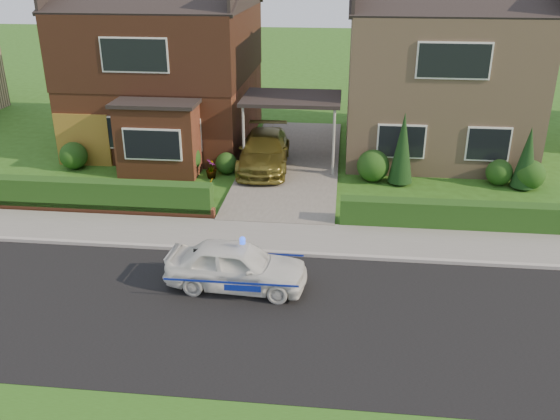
# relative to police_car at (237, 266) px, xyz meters

# --- Properties ---
(ground) EXTENTS (120.00, 120.00, 0.00)m
(ground) POSITION_rel_police_car_xyz_m (0.49, -1.20, -0.61)
(ground) COLOR #285015
(ground) RESTS_ON ground
(road) EXTENTS (60.00, 6.00, 0.02)m
(road) POSITION_rel_police_car_xyz_m (0.49, -1.20, -0.61)
(road) COLOR black
(road) RESTS_ON ground
(kerb) EXTENTS (60.00, 0.16, 0.12)m
(kerb) POSITION_rel_police_car_xyz_m (0.49, 1.85, -0.55)
(kerb) COLOR #9E9993
(kerb) RESTS_ON ground
(sidewalk) EXTENTS (60.00, 2.00, 0.10)m
(sidewalk) POSITION_rel_police_car_xyz_m (0.49, 2.90, -0.56)
(sidewalk) COLOR slate
(sidewalk) RESTS_ON ground
(driveway) EXTENTS (3.80, 12.00, 0.12)m
(driveway) POSITION_rel_police_car_xyz_m (0.49, 9.80, -0.55)
(driveway) COLOR #666059
(driveway) RESTS_ON ground
(house_left) EXTENTS (7.50, 9.53, 7.25)m
(house_left) POSITION_rel_police_car_xyz_m (-5.29, 12.70, 3.20)
(house_left) COLOR brown
(house_left) RESTS_ON ground
(house_right) EXTENTS (7.50, 8.06, 7.25)m
(house_right) POSITION_rel_police_car_xyz_m (6.29, 12.79, 3.05)
(house_right) COLOR tan
(house_right) RESTS_ON ground
(carport_link) EXTENTS (3.80, 3.00, 2.77)m
(carport_link) POSITION_rel_police_car_xyz_m (0.49, 9.75, 2.05)
(carport_link) COLOR black
(carport_link) RESTS_ON ground
(garage_door) EXTENTS (2.20, 0.10, 2.10)m
(garage_door) POSITION_rel_police_car_xyz_m (-7.76, 8.76, 0.44)
(garage_door) COLOR olive
(garage_door) RESTS_ON ground
(dwarf_wall) EXTENTS (7.70, 0.25, 0.36)m
(dwarf_wall) POSITION_rel_police_car_xyz_m (-5.31, 4.10, -0.43)
(dwarf_wall) COLOR brown
(dwarf_wall) RESTS_ON ground
(hedge_left) EXTENTS (7.50, 0.55, 0.90)m
(hedge_left) POSITION_rel_police_car_xyz_m (-5.31, 4.25, -0.61)
(hedge_left) COLOR #173410
(hedge_left) RESTS_ON ground
(hedge_right) EXTENTS (7.50, 0.55, 0.80)m
(hedge_right) POSITION_rel_police_car_xyz_m (6.29, 4.15, -0.61)
(hedge_right) COLOR #173410
(hedge_right) RESTS_ON ground
(shrub_left_far) EXTENTS (1.08, 1.08, 1.08)m
(shrub_left_far) POSITION_rel_police_car_xyz_m (-8.01, 8.30, -0.07)
(shrub_left_far) COLOR #173410
(shrub_left_far) RESTS_ON ground
(shrub_left_mid) EXTENTS (1.32, 1.32, 1.32)m
(shrub_left_mid) POSITION_rel_police_car_xyz_m (-3.51, 8.10, 0.05)
(shrub_left_mid) COLOR #173410
(shrub_left_mid) RESTS_ON ground
(shrub_left_near) EXTENTS (0.84, 0.84, 0.84)m
(shrub_left_near) POSITION_rel_police_car_xyz_m (-1.91, 8.40, -0.19)
(shrub_left_near) COLOR #173410
(shrub_left_near) RESTS_ON ground
(shrub_right_near) EXTENTS (1.20, 1.20, 1.20)m
(shrub_right_near) POSITION_rel_police_car_xyz_m (3.69, 8.20, -0.01)
(shrub_right_near) COLOR #173410
(shrub_right_near) RESTS_ON ground
(shrub_right_mid) EXTENTS (0.96, 0.96, 0.96)m
(shrub_right_mid) POSITION_rel_police_car_xyz_m (8.29, 8.30, -0.13)
(shrub_right_mid) COLOR #173410
(shrub_right_mid) RESTS_ON ground
(shrub_right_far) EXTENTS (1.08, 1.08, 1.08)m
(shrub_right_far) POSITION_rel_police_car_xyz_m (9.29, 8.00, -0.07)
(shrub_right_far) COLOR #173410
(shrub_right_far) RESTS_ON ground
(conifer_a) EXTENTS (0.90, 0.90, 2.60)m
(conifer_a) POSITION_rel_police_car_xyz_m (4.69, 8.00, 0.69)
(conifer_a) COLOR black
(conifer_a) RESTS_ON ground
(conifer_b) EXTENTS (0.90, 0.90, 2.20)m
(conifer_b) POSITION_rel_police_car_xyz_m (9.09, 8.00, 0.49)
(conifer_b) COLOR black
(conifer_b) RESTS_ON ground
(police_car) EXTENTS (3.29, 3.66, 1.38)m
(police_car) POSITION_rel_police_car_xyz_m (0.00, 0.00, 0.00)
(police_car) COLOR silver
(police_car) RESTS_ON ground
(driveway_car) EXTENTS (2.12, 4.72, 1.34)m
(driveway_car) POSITION_rel_police_car_xyz_m (-0.51, 8.97, 0.18)
(driveway_car) COLOR olive
(driveway_car) RESTS_ON driveway
(potted_plant_a) EXTENTS (0.46, 0.32, 0.85)m
(potted_plant_a) POSITION_rel_police_car_xyz_m (-4.15, 7.80, -0.19)
(potted_plant_a) COLOR gray
(potted_plant_a) RESTS_ON ground
(potted_plant_b) EXTENTS (0.55, 0.53, 0.77)m
(potted_plant_b) POSITION_rel_police_car_xyz_m (-2.01, 5.66, -0.22)
(potted_plant_b) COLOR gray
(potted_plant_b) RESTS_ON ground
(potted_plant_c) EXTENTS (0.50, 0.50, 0.73)m
(potted_plant_c) POSITION_rel_police_car_xyz_m (-2.38, 7.80, -0.25)
(potted_plant_c) COLOR gray
(potted_plant_c) RESTS_ON ground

